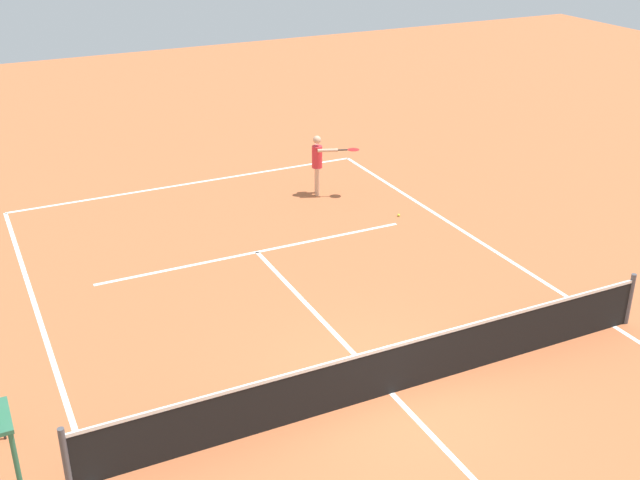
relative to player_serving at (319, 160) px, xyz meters
name	(u,v)px	position (x,y,z in m)	size (l,w,h in m)	color
ground_plane	(391,393)	(2.90, 8.81, -0.99)	(60.00, 60.00, 0.00)	#B76038
court_lines	(391,393)	(2.90, 8.81, -0.98)	(10.11, 22.39, 0.01)	white
tennis_net	(392,368)	(2.90, 8.81, -0.49)	(10.71, 0.10, 1.07)	#4C4C51
player_serving	(319,160)	(0.00, 0.00, 0.00)	(1.17, 0.91, 1.66)	#D8A884
tennis_ball	(399,215)	(-1.16, 2.29, -0.95)	(0.07, 0.07, 0.07)	#CCE033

